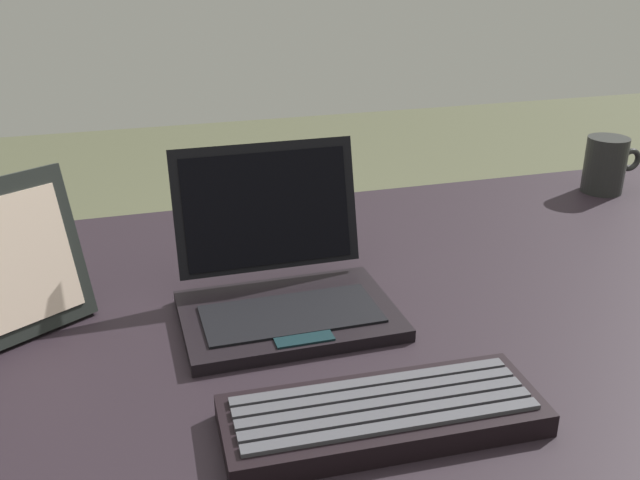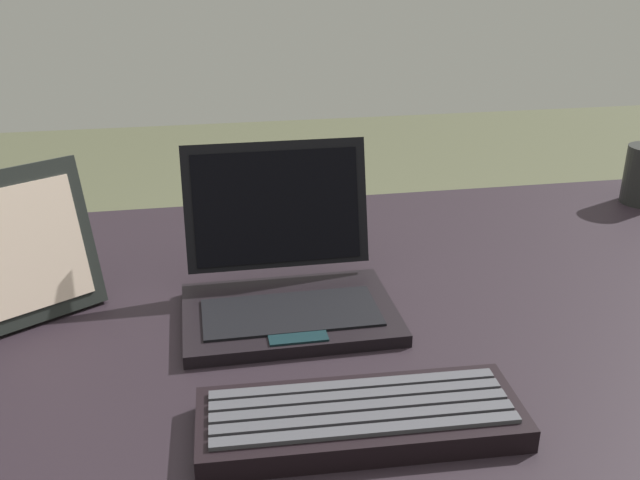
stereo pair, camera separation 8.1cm
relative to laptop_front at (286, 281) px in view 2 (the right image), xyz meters
name	(u,v)px [view 2 (the right image)]	position (x,y,z in m)	size (l,w,h in m)	color
desk	(365,360)	(0.10, -0.01, -0.12)	(1.52, 0.81, 0.73)	black
laptop_front	(286,281)	(0.00, 0.00, 0.00)	(0.26, 0.22, 0.19)	black
external_keyboard	(360,418)	(0.04, -0.25, -0.02)	(0.31, 0.12, 0.03)	black
photo_frame	(31,245)	(-0.30, 0.04, 0.05)	(0.16, 0.12, 0.19)	black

